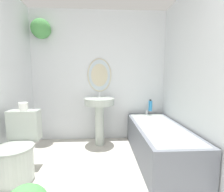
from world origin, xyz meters
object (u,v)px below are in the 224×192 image
object	(u,v)px
toilet	(18,152)
shampoo_bottle	(150,106)
bathtub	(159,142)
pedestal_sink	(100,110)
toilet_paper_roll	(23,106)

from	to	relation	value
toilet	shampoo_bottle	world-z (taller)	shampoo_bottle
toilet	bathtub	xyz separation A→B (m)	(1.83, 0.33, -0.05)
shampoo_bottle	pedestal_sink	bearing A→B (deg)	-171.72
bathtub	shampoo_bottle	size ratio (longest dim) A/B	7.51
toilet	bathtub	world-z (taller)	toilet
bathtub	toilet	bearing A→B (deg)	-169.87
toilet	pedestal_sink	size ratio (longest dim) A/B	0.83
pedestal_sink	bathtub	world-z (taller)	pedestal_sink
pedestal_sink	shampoo_bottle	size ratio (longest dim) A/B	4.43
toilet_paper_roll	pedestal_sink	bearing A→B (deg)	34.76
bathtub	shampoo_bottle	bearing A→B (deg)	84.70
toilet	toilet_paper_roll	xyz separation A→B (m)	(0.00, 0.21, 0.52)
toilet_paper_roll	bathtub	bearing A→B (deg)	3.81
toilet_paper_roll	shampoo_bottle	bearing A→B (deg)	22.95
pedestal_sink	shampoo_bottle	world-z (taller)	pedestal_sink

